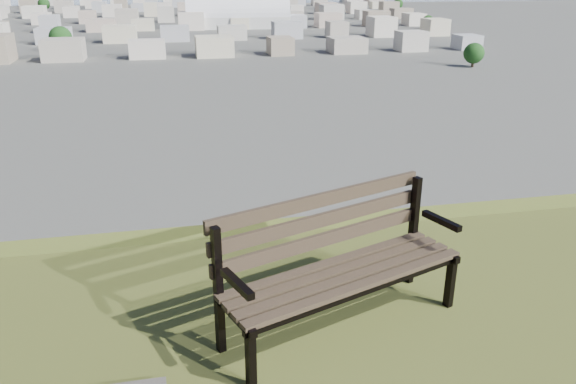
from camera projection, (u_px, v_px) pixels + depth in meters
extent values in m
cube|color=#433326|center=(361.00, 285.00, 3.81)|extent=(1.74, 0.72, 0.04)
cube|color=#433326|center=(350.00, 278.00, 3.91)|extent=(1.74, 0.72, 0.04)
cube|color=#433326|center=(340.00, 270.00, 4.01)|extent=(1.74, 0.72, 0.04)
cube|color=#433326|center=(330.00, 263.00, 4.10)|extent=(1.74, 0.72, 0.04)
cube|color=#433326|center=(324.00, 239.00, 4.11)|extent=(1.72, 0.67, 0.10)
cube|color=#433326|center=(322.00, 220.00, 4.07)|extent=(1.72, 0.67, 0.10)
cube|color=#433326|center=(321.00, 200.00, 4.04)|extent=(1.72, 0.67, 0.10)
cube|color=black|center=(251.00, 357.00, 3.45)|extent=(0.07, 0.07, 0.45)
cube|color=black|center=(218.00, 291.00, 3.70)|extent=(0.07, 0.07, 0.93)
cube|color=black|center=(235.00, 315.00, 3.54)|extent=(0.22, 0.49, 0.05)
cube|color=black|center=(237.00, 284.00, 3.41)|extent=(0.17, 0.36, 0.05)
cube|color=black|center=(450.00, 281.00, 4.31)|extent=(0.07, 0.07, 0.45)
cube|color=black|center=(413.00, 231.00, 4.56)|extent=(0.07, 0.07, 0.93)
cube|color=black|center=(433.00, 248.00, 4.40)|extent=(0.22, 0.49, 0.05)
cube|color=black|center=(441.00, 221.00, 4.27)|extent=(0.17, 0.36, 0.05)
cube|color=black|center=(362.00, 292.00, 3.82)|extent=(1.72, 0.67, 0.04)
cube|color=black|center=(329.00, 268.00, 4.13)|extent=(1.72, 0.67, 0.04)
cube|color=silver|center=(238.00, 22.00, 296.04)|extent=(54.66, 26.47, 5.90)
cylinder|color=white|center=(238.00, 16.00, 294.96)|extent=(54.66, 26.47, 22.41)
cube|color=#AFA496|center=(64.00, 50.00, 185.53)|extent=(11.00, 11.00, 7.00)
cube|color=#C0AA98|center=(139.00, 48.00, 190.03)|extent=(11.00, 11.00, 7.00)
cube|color=#ACACB1|center=(210.00, 46.00, 194.53)|extent=(11.00, 11.00, 7.00)
cube|color=beige|center=(278.00, 44.00, 199.03)|extent=(11.00, 11.00, 7.00)
cube|color=gray|center=(342.00, 43.00, 203.53)|extent=(11.00, 11.00, 7.00)
cube|color=beige|center=(405.00, 41.00, 208.03)|extent=(11.00, 11.00, 7.00)
cube|color=beige|center=(464.00, 40.00, 212.53)|extent=(11.00, 11.00, 7.00)
cube|color=#ACACB1|center=(53.00, 35.00, 228.87)|extent=(11.00, 11.00, 7.00)
cube|color=beige|center=(114.00, 34.00, 233.37)|extent=(11.00, 11.00, 7.00)
cube|color=gray|center=(173.00, 33.00, 237.87)|extent=(11.00, 11.00, 7.00)
cube|color=beige|center=(229.00, 32.00, 242.37)|extent=(11.00, 11.00, 7.00)
cube|color=beige|center=(283.00, 30.00, 246.87)|extent=(11.00, 11.00, 7.00)
cube|color=silver|center=(336.00, 29.00, 251.36)|extent=(11.00, 11.00, 7.00)
cube|color=#AFA496|center=(386.00, 28.00, 255.86)|extent=(11.00, 11.00, 7.00)
cube|color=#C0AA98|center=(435.00, 27.00, 260.36)|extent=(11.00, 11.00, 7.00)
cube|color=beige|center=(46.00, 25.00, 272.21)|extent=(11.00, 11.00, 7.00)
cube|color=beige|center=(97.00, 24.00, 276.71)|extent=(11.00, 11.00, 7.00)
cube|color=silver|center=(147.00, 23.00, 281.21)|extent=(11.00, 11.00, 7.00)
cube|color=#AFA496|center=(195.00, 23.00, 285.71)|extent=(11.00, 11.00, 7.00)
cube|color=#C0AA98|center=(242.00, 22.00, 290.20)|extent=(11.00, 11.00, 7.00)
cube|color=#ACACB1|center=(287.00, 21.00, 294.70)|extent=(11.00, 11.00, 7.00)
cube|color=beige|center=(331.00, 20.00, 299.20)|extent=(11.00, 11.00, 7.00)
cube|color=gray|center=(374.00, 20.00, 303.70)|extent=(11.00, 11.00, 7.00)
cube|color=beige|center=(416.00, 19.00, 308.20)|extent=(11.00, 11.00, 7.00)
cube|color=#C0AA98|center=(40.00, 18.00, 315.55)|extent=(11.00, 11.00, 7.00)
cube|color=#ACACB1|center=(85.00, 17.00, 320.05)|extent=(11.00, 11.00, 7.00)
cube|color=beige|center=(128.00, 16.00, 324.54)|extent=(11.00, 11.00, 7.00)
cube|color=gray|center=(170.00, 16.00, 329.04)|extent=(11.00, 11.00, 7.00)
cube|color=beige|center=(211.00, 15.00, 333.54)|extent=(11.00, 11.00, 7.00)
cube|color=beige|center=(251.00, 15.00, 338.04)|extent=(11.00, 11.00, 7.00)
cube|color=silver|center=(290.00, 14.00, 342.54)|extent=(11.00, 11.00, 7.00)
cube|color=#AFA496|center=(328.00, 14.00, 347.04)|extent=(11.00, 11.00, 7.00)
cube|color=#C0AA98|center=(365.00, 13.00, 351.54)|extent=(11.00, 11.00, 7.00)
cube|color=#ACACB1|center=(401.00, 13.00, 356.04)|extent=(11.00, 11.00, 7.00)
cube|color=beige|center=(36.00, 12.00, 358.89)|extent=(11.00, 11.00, 7.00)
cube|color=silver|center=(75.00, 12.00, 363.38)|extent=(11.00, 11.00, 7.00)
cube|color=#AFA496|center=(114.00, 11.00, 367.88)|extent=(11.00, 11.00, 7.00)
cube|color=#C0AA98|center=(151.00, 11.00, 372.38)|extent=(11.00, 11.00, 7.00)
cube|color=#ACACB1|center=(188.00, 10.00, 376.88)|extent=(11.00, 11.00, 7.00)
cube|color=beige|center=(223.00, 10.00, 381.38)|extent=(11.00, 11.00, 7.00)
cube|color=gray|center=(258.00, 9.00, 385.88)|extent=(11.00, 11.00, 7.00)
cube|color=beige|center=(292.00, 9.00, 390.38)|extent=(11.00, 11.00, 7.00)
cube|color=beige|center=(326.00, 9.00, 394.88)|extent=(11.00, 11.00, 7.00)
cube|color=silver|center=(358.00, 8.00, 399.37)|extent=(11.00, 11.00, 7.00)
cube|color=#AFA496|center=(390.00, 8.00, 403.87)|extent=(11.00, 11.00, 7.00)
cube|color=gray|center=(33.00, 8.00, 402.22)|extent=(11.00, 11.00, 7.00)
cube|color=beige|center=(68.00, 8.00, 406.72)|extent=(11.00, 11.00, 7.00)
cube|color=beige|center=(102.00, 7.00, 411.22)|extent=(11.00, 11.00, 7.00)
cube|color=silver|center=(136.00, 7.00, 415.72)|extent=(11.00, 11.00, 7.00)
cube|color=#AFA496|center=(169.00, 6.00, 420.22)|extent=(11.00, 11.00, 7.00)
cube|color=#C0AA98|center=(201.00, 6.00, 424.72)|extent=(11.00, 11.00, 7.00)
cube|color=#ACACB1|center=(233.00, 6.00, 429.22)|extent=(11.00, 11.00, 7.00)
cube|color=beige|center=(264.00, 5.00, 433.71)|extent=(11.00, 11.00, 7.00)
cube|color=gray|center=(294.00, 5.00, 438.21)|extent=(11.00, 11.00, 7.00)
cube|color=beige|center=(324.00, 5.00, 442.71)|extent=(11.00, 11.00, 7.00)
cube|color=beige|center=(353.00, 4.00, 447.21)|extent=(11.00, 11.00, 7.00)
cube|color=silver|center=(381.00, 4.00, 451.71)|extent=(11.00, 11.00, 7.00)
cube|color=beige|center=(30.00, 4.00, 445.56)|extent=(11.00, 11.00, 7.00)
cube|color=gray|center=(62.00, 4.00, 450.06)|extent=(11.00, 11.00, 7.00)
cube|color=beige|center=(93.00, 4.00, 454.56)|extent=(11.00, 11.00, 7.00)
cube|color=beige|center=(124.00, 3.00, 459.06)|extent=(11.00, 11.00, 7.00)
cube|color=silver|center=(154.00, 3.00, 463.56)|extent=(11.00, 11.00, 7.00)
cube|color=#AFA496|center=(183.00, 3.00, 468.06)|extent=(11.00, 11.00, 7.00)
cube|color=#C0AA98|center=(212.00, 3.00, 472.55)|extent=(11.00, 11.00, 7.00)
cube|color=#ACACB1|center=(240.00, 2.00, 477.05)|extent=(11.00, 11.00, 7.00)
cube|color=beige|center=(268.00, 2.00, 481.55)|extent=(11.00, 11.00, 7.00)
cube|color=gray|center=(295.00, 2.00, 486.05)|extent=(11.00, 11.00, 7.00)
cube|color=beige|center=(322.00, 1.00, 490.55)|extent=(11.00, 11.00, 7.00)
cube|color=beige|center=(348.00, 1.00, 495.05)|extent=(11.00, 11.00, 7.00)
cube|color=silver|center=(374.00, 1.00, 499.55)|extent=(11.00, 11.00, 7.00)
cube|color=beige|center=(28.00, 2.00, 488.90)|extent=(11.00, 11.00, 7.00)
cube|color=gray|center=(57.00, 1.00, 493.40)|extent=(11.00, 11.00, 7.00)
cube|color=beige|center=(86.00, 1.00, 497.90)|extent=(11.00, 11.00, 7.00)
cube|color=beige|center=(114.00, 1.00, 502.40)|extent=(11.00, 11.00, 7.00)
cube|color=silver|center=(141.00, 1.00, 506.89)|extent=(11.00, 11.00, 7.00)
cube|color=#AFA496|center=(168.00, 0.00, 511.39)|extent=(11.00, 11.00, 7.00)
cube|color=#C0AA98|center=(195.00, 0.00, 515.89)|extent=(11.00, 11.00, 7.00)
cube|color=#ACACB1|center=(221.00, 0.00, 520.39)|extent=(11.00, 11.00, 7.00)
cube|color=beige|center=(246.00, 0.00, 524.89)|extent=(11.00, 11.00, 7.00)
cylinder|color=#36291B|center=(473.00, 64.00, 173.58)|extent=(0.80, 0.80, 2.10)
sphere|color=#133713|center=(474.00, 53.00, 172.43)|extent=(6.30, 6.30, 6.30)
cylinder|color=#36291B|center=(62.00, 49.00, 203.80)|extent=(0.80, 0.80, 2.70)
sphere|color=#133713|center=(61.00, 38.00, 202.32)|extent=(8.10, 8.10, 8.10)
cylinder|color=#36291B|center=(427.00, 27.00, 290.51)|extent=(0.80, 0.80, 1.95)
sphere|color=#133713|center=(428.00, 21.00, 289.44)|extent=(5.85, 5.85, 5.85)
cylinder|color=#36291B|center=(258.00, 13.00, 386.75)|extent=(0.80, 0.80, 2.25)
sphere|color=#133713|center=(258.00, 8.00, 385.51)|extent=(6.75, 6.75, 6.75)
cylinder|color=#36291B|center=(45.00, 10.00, 413.22)|extent=(0.80, 0.80, 2.85)
sphere|color=#133713|center=(44.00, 4.00, 411.66)|extent=(8.55, 8.55, 8.55)
cylinder|color=#36291B|center=(1.00, 8.00, 442.28)|extent=(0.80, 0.80, 2.40)
sphere|color=#133713|center=(0.00, 3.00, 440.96)|extent=(7.20, 7.20, 7.20)
cylinder|color=#36291B|center=(250.00, 27.00, 291.85)|extent=(0.80, 0.80, 2.10)
sphere|color=#133713|center=(250.00, 20.00, 290.70)|extent=(6.30, 6.30, 6.30)
cylinder|color=#36291B|center=(398.00, 9.00, 425.55)|extent=(0.80, 0.80, 2.55)
sphere|color=#133713|center=(398.00, 4.00, 424.15)|extent=(7.65, 7.65, 7.65)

